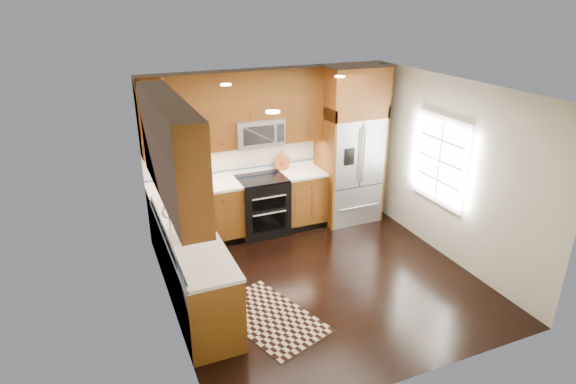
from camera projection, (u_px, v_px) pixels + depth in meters
name	position (u px, v px, depth m)	size (l,w,h in m)	color
ground	(322.00, 279.00, 6.61)	(4.00, 4.00, 0.00)	black
wall_back	(269.00, 149.00, 7.81)	(4.00, 0.02, 2.60)	beige
wall_left	(165.00, 218.00, 5.39)	(0.02, 4.00, 2.60)	beige
wall_right	(450.00, 171.00, 6.83)	(0.02, 4.00, 2.60)	beige
window	(440.00, 160.00, 6.95)	(0.04, 1.10, 1.30)	white
base_cabinets	(216.00, 238.00, 6.76)	(2.85, 3.00, 0.90)	brown
countertop	(221.00, 203.00, 6.73)	(2.86, 3.01, 0.04)	white
upper_cabinets	(211.00, 125.00, 6.34)	(2.85, 3.00, 1.15)	brown
range	(262.00, 205.00, 7.76)	(0.76, 0.67, 0.95)	black
microwave	(258.00, 132.00, 7.41)	(0.76, 0.40, 0.42)	#B2B2B7
refrigerator	(350.00, 145.00, 7.96)	(0.98, 0.75, 2.60)	#B2B2B7
sink_faucet	(187.00, 230.00, 5.80)	(0.54, 0.44, 0.37)	#B2B2B7
rug	(270.00, 317.00, 5.82)	(0.83, 1.39, 0.01)	black
knife_block	(197.00, 180.00, 7.19)	(0.14, 0.17, 0.29)	#A1774E
utensil_crock	(281.00, 163.00, 7.91)	(0.13, 0.13, 0.32)	#A81514
cutting_board	(282.00, 169.00, 7.92)	(0.27, 0.27, 0.02)	brown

